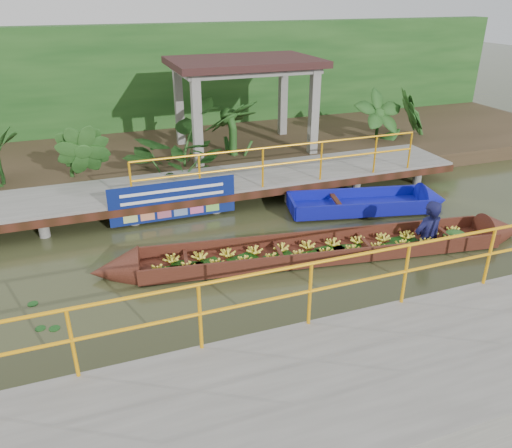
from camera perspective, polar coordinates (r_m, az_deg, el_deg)
name	(u,v)px	position (r m, az deg, el deg)	size (l,w,h in m)	color
ground	(204,271)	(10.00, -5.93, -5.33)	(80.00, 80.00, 0.00)	#2F351A
land_strip	(146,154)	(16.73, -12.51, 7.84)	(30.00, 8.00, 0.45)	#332819
far_dock	(170,189)	(12.84, -9.80, 3.93)	(16.00, 2.06, 1.66)	slate
near_dock	(359,392)	(7.01, 11.67, -18.25)	(18.00, 2.40, 1.73)	slate
pavilion	(244,72)	(15.67, -1.38, 17.00)	(4.40, 3.00, 3.00)	slate
foliage_backdrop	(130,85)	(18.75, -14.21, 15.12)	(30.00, 0.80, 4.00)	#164014
vendor_boat	(345,241)	(10.61, 10.12, -1.91)	(9.42, 2.23, 2.31)	#3C1A10
moored_blue_boat	(396,203)	(13.09, 15.71, 2.32)	(4.18, 1.87, 0.97)	#0D1198
blue_banner	(173,200)	(11.92, -9.41, 2.68)	(3.00, 0.04, 0.94)	navy
tropical_plants	(231,134)	(14.84, -2.84, 10.20)	(14.23, 1.23, 1.54)	#164014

